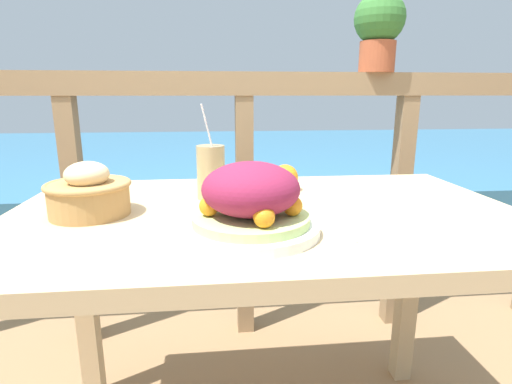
{
  "coord_description": "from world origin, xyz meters",
  "views": [
    {
      "loc": [
        -0.12,
        -0.92,
        1.04
      ],
      "look_at": [
        -0.03,
        -0.06,
        0.83
      ],
      "focal_mm": 28.0,
      "sensor_mm": 36.0,
      "label": 1
    }
  ],
  "objects": [
    {
      "name": "patio_table",
      "position": [
        0.0,
        0.0,
        0.66
      ],
      "size": [
        1.23,
        0.76,
        0.77
      ],
      "color": "tan",
      "rests_on": "ground_plane"
    },
    {
      "name": "railing_fence",
      "position": [
        0.0,
        0.69,
        0.77
      ],
      "size": [
        2.8,
        0.08,
        1.12
      ],
      "color": "#937551",
      "rests_on": "ground_plane"
    },
    {
      "name": "sea_backdrop",
      "position": [
        0.0,
        3.19,
        0.24
      ],
      "size": [
        12.0,
        4.0,
        0.49
      ],
      "color": "teal",
      "rests_on": "ground_plane"
    },
    {
      "name": "salad_plate",
      "position": [
        -0.05,
        -0.16,
        0.83
      ],
      "size": [
        0.28,
        0.28,
        0.14
      ],
      "color": "white",
      "rests_on": "patio_table"
    },
    {
      "name": "drink_glass",
      "position": [
        -0.13,
        0.13,
        0.84
      ],
      "size": [
        0.07,
        0.07,
        0.25
      ],
      "color": "tan",
      "rests_on": "patio_table"
    },
    {
      "name": "bread_basket",
      "position": [
        -0.41,
        -0.0,
        0.82
      ],
      "size": [
        0.19,
        0.19,
        0.13
      ],
      "color": "#AD7F47",
      "rests_on": "patio_table"
    },
    {
      "name": "potted_plant",
      "position": [
        0.54,
        0.69,
        1.29
      ],
      "size": [
        0.2,
        0.2,
        0.3
      ],
      "color": "#A34C2D",
      "rests_on": "railing_fence"
    },
    {
      "name": "knife",
      "position": [
        0.15,
        -0.15,
        0.77
      ],
      "size": [
        0.05,
        0.18,
        0.0
      ],
      "color": "silver",
      "rests_on": "patio_table"
    },
    {
      "name": "orange_near_basket",
      "position": [
        0.08,
        0.19,
        0.8
      ],
      "size": [
        0.08,
        0.08,
        0.08
      ],
      "color": "orange",
      "rests_on": "patio_table"
    }
  ]
}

